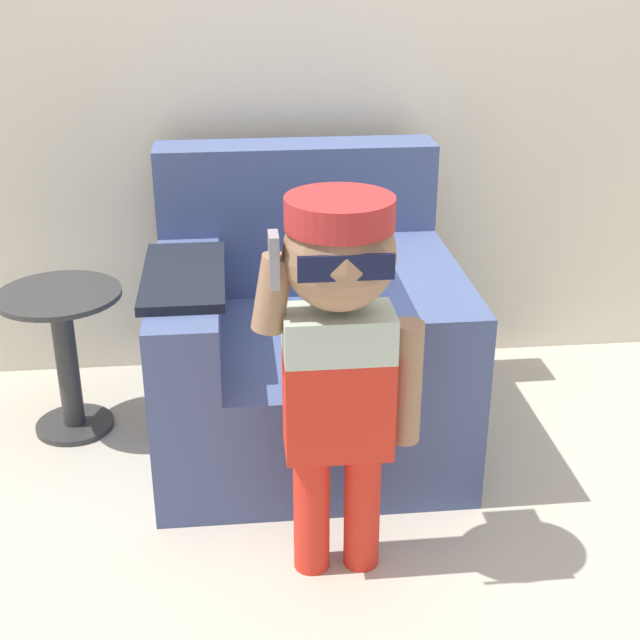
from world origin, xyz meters
TOP-DOWN VIEW (x-y plane):
  - ground_plane at (0.00, 0.00)m, footprint 10.00×10.00m
  - wall_back at (0.00, 0.85)m, footprint 10.00×0.05m
  - armchair at (-0.18, 0.28)m, footprint 1.01×0.99m
  - person_child at (-0.15, -0.47)m, footprint 0.44×0.33m
  - side_table at (-1.00, 0.36)m, footprint 0.42×0.42m

SIDE VIEW (x-z plane):
  - ground_plane at x=0.00m, z-range 0.00..0.00m
  - side_table at x=-1.00m, z-range 0.05..0.57m
  - armchair at x=-0.18m, z-range -0.14..0.80m
  - person_child at x=-0.15m, z-range 0.18..1.24m
  - wall_back at x=0.00m, z-range 0.00..2.60m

